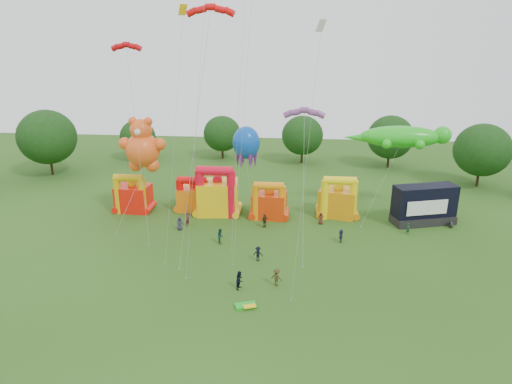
# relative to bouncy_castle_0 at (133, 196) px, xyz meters

# --- Properties ---
(ground) EXTENTS (160.00, 160.00, 0.00)m
(ground) POSITION_rel_bouncy_castle_0_xyz_m (16.62, -27.40, -2.27)
(ground) COLOR #264F16
(ground) RESTS_ON ground
(tree_ring) EXTENTS (125.64, 127.77, 12.07)m
(tree_ring) POSITION_rel_bouncy_castle_0_xyz_m (15.42, -26.77, 3.98)
(tree_ring) COLOR #352314
(tree_ring) RESTS_ON ground
(bouncy_castle_0) EXTENTS (4.89, 4.02, 5.95)m
(bouncy_castle_0) POSITION_rel_bouncy_castle_0_xyz_m (0.00, 0.00, 0.00)
(bouncy_castle_0) COLOR red
(bouncy_castle_0) RESTS_ON ground
(bouncy_castle_1) EXTENTS (4.77, 3.84, 5.46)m
(bouncy_castle_1) POSITION_rel_bouncy_castle_0_xyz_m (8.89, 1.28, -0.19)
(bouncy_castle_1) COLOR orange
(bouncy_castle_1) RESTS_ON ground
(bouncy_castle_2) EXTENTS (6.12, 5.10, 7.51)m
(bouncy_castle_2) POSITION_rel_bouncy_castle_0_xyz_m (12.55, 0.05, 0.56)
(bouncy_castle_2) COLOR yellow
(bouncy_castle_2) RESTS_ON ground
(bouncy_castle_3) EXTENTS (5.02, 4.19, 5.58)m
(bouncy_castle_3) POSITION_rel_bouncy_castle_0_xyz_m (20.08, -0.65, -0.14)
(bouncy_castle_3) COLOR red
(bouncy_castle_3) RESTS_ON ground
(bouncy_castle_4) EXTENTS (5.85, 5.09, 6.25)m
(bouncy_castle_4) POSITION_rel_bouncy_castle_0_xyz_m (29.79, 0.73, 0.10)
(bouncy_castle_4) COLOR orange
(bouncy_castle_4) RESTS_ON ground
(stage_trailer) EXTENTS (9.06, 5.44, 5.40)m
(stage_trailer) POSITION_rel_bouncy_castle_0_xyz_m (41.34, -0.78, 0.33)
(stage_trailer) COLOR black
(stage_trailer) RESTS_ON ground
(teddy_bear_kite) EXTENTS (6.56, 8.46, 14.39)m
(teddy_bear_kite) POSITION_rel_bouncy_castle_0_xyz_m (2.25, -3.41, 5.02)
(teddy_bear_kite) COLOR #FE591C
(teddy_bear_kite) RESTS_ON ground
(gecko_kite) EXTENTS (14.86, 9.29, 12.80)m
(gecko_kite) POSITION_rel_bouncy_castle_0_xyz_m (36.27, 1.10, 4.47)
(gecko_kite) COLOR green
(gecko_kite) RESTS_ON ground
(octopus_kite) EXTENTS (4.07, 8.27, 12.10)m
(octopus_kite) POSITION_rel_bouncy_castle_0_xyz_m (16.69, 3.22, 4.11)
(octopus_kite) COLOR #0C4AB8
(octopus_kite) RESTS_ON ground
(parafoil_kites) EXTENTS (25.96, 13.41, 28.46)m
(parafoil_kites) POSITION_rel_bouncy_castle_0_xyz_m (9.13, -10.86, 10.38)
(parafoil_kites) COLOR red
(parafoil_kites) RESTS_ON ground
(diamond_kites) EXTENTS (16.96, 17.27, 42.50)m
(diamond_kites) POSITION_rel_bouncy_castle_0_xyz_m (16.65, -13.36, 13.85)
(diamond_kites) COLOR red
(diamond_kites) RESTS_ON ground
(folded_kite_bundle) EXTENTS (2.22, 1.61, 0.31)m
(folded_kite_bundle) POSITION_rel_bouncy_castle_0_xyz_m (19.36, -23.67, -2.14)
(folded_kite_bundle) COLOR green
(folded_kite_bundle) RESTS_ON ground
(spectator_0) EXTENTS (1.03, 0.86, 1.81)m
(spectator_0) POSITION_rel_bouncy_castle_0_xyz_m (8.52, -6.33, -1.37)
(spectator_0) COLOR #2C2742
(spectator_0) RESTS_ON ground
(spectator_1) EXTENTS (0.62, 0.80, 1.96)m
(spectator_1) POSITION_rel_bouncy_castle_0_xyz_m (9.24, -4.80, -1.30)
(spectator_1) COLOR #591928
(spectator_1) RESTS_ON ground
(spectator_2) EXTENTS (0.93, 1.09, 1.95)m
(spectator_2) POSITION_rel_bouncy_castle_0_xyz_m (14.60, -9.85, -1.30)
(spectator_2) COLOR #173A2B
(spectator_2) RESTS_ON ground
(spectator_3) EXTENTS (1.23, 0.84, 1.76)m
(spectator_3) POSITION_rel_bouncy_castle_0_xyz_m (19.66, -14.12, -1.39)
(spectator_3) COLOR black
(spectator_3) RESTS_ON ground
(spectator_4) EXTENTS (1.14, 1.12, 1.93)m
(spectator_4) POSITION_rel_bouncy_castle_0_xyz_m (19.71, -4.41, -1.31)
(spectator_4) COLOR #392716
(spectator_4) RESTS_ON ground
(spectator_5) EXTENTS (0.60, 1.60, 1.69)m
(spectator_5) POSITION_rel_bouncy_castle_0_xyz_m (29.56, -8.19, -1.43)
(spectator_5) COLOR #292843
(spectator_5) RESTS_ON ground
(spectator_6) EXTENTS (0.91, 0.69, 1.67)m
(spectator_6) POSITION_rel_bouncy_castle_0_xyz_m (27.29, -2.57, -1.44)
(spectator_6) COLOR #4D2016
(spectator_6) RESTS_ON ground
(spectator_7) EXTENTS (0.66, 0.63, 1.52)m
(spectator_7) POSITION_rel_bouncy_castle_0_xyz_m (38.51, -4.91, -1.52)
(spectator_7) COLOR #183C1E
(spectator_7) RESTS_ON ground
(spectator_8) EXTENTS (1.00, 1.14, 1.97)m
(spectator_8) POSITION_rel_bouncy_castle_0_xyz_m (18.35, -20.38, -1.29)
(spectator_8) COLOR black
(spectator_8) RESTS_ON ground
(spectator_9) EXTENTS (1.42, 1.17, 1.91)m
(spectator_9) POSITION_rel_bouncy_castle_0_xyz_m (22.05, -19.45, -1.32)
(spectator_9) COLOR #3A3117
(spectator_9) RESTS_ON ground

